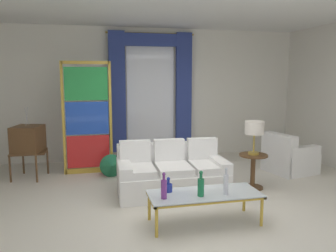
{
  "coord_description": "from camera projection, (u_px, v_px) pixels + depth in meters",
  "views": [
    {
      "loc": [
        -1.34,
        -4.8,
        1.91
      ],
      "look_at": [
        -0.02,
        0.9,
        1.05
      ],
      "focal_mm": 36.24,
      "sensor_mm": 36.0,
      "label": 1
    }
  ],
  "objects": [
    {
      "name": "coffee_table",
      "position": [
        205.0,
        195.0,
        4.4
      ],
      "size": [
        1.45,
        0.59,
        0.41
      ],
      "color": "silver",
      "rests_on": "ground"
    },
    {
      "name": "bottle_crystal_tall",
      "position": [
        168.0,
        187.0,
        4.43
      ],
      "size": [
        0.1,
        0.1,
        0.2
      ],
      "color": "navy",
      "rests_on": "coffee_table"
    },
    {
      "name": "ceiling_slab",
      "position": [
        170.0,
        8.0,
        5.53
      ],
      "size": [
        8.0,
        7.6,
        0.04
      ],
      "primitive_type": "cube",
      "color": "white"
    },
    {
      "name": "stained_glass_divider",
      "position": [
        87.0,
        120.0,
        6.62
      ],
      "size": [
        0.95,
        0.05,
        2.2
      ],
      "color": "gold",
      "rests_on": "ground"
    },
    {
      "name": "bottle_amber_squat",
      "position": [
        164.0,
        188.0,
        4.17
      ],
      "size": [
        0.07,
        0.07,
        0.34
      ],
      "color": "#753384",
      "rests_on": "coffee_table"
    },
    {
      "name": "wall_rear",
      "position": [
        148.0,
        94.0,
        7.93
      ],
      "size": [
        8.0,
        0.12,
        3.0
      ],
      "primitive_type": "cube",
      "color": "white",
      "rests_on": "ground"
    },
    {
      "name": "peacock_figurine",
      "position": [
        112.0,
        166.0,
        6.42
      ],
      "size": [
        0.44,
        0.6,
        0.5
      ],
      "color": "beige",
      "rests_on": "ground"
    },
    {
      "name": "ground_plane",
      "position": [
        182.0,
        202.0,
        5.2
      ],
      "size": [
        16.0,
        16.0,
        0.0
      ],
      "primitive_type": "plane",
      "color": "silver"
    },
    {
      "name": "curtained_window",
      "position": [
        151.0,
        84.0,
        7.74
      ],
      "size": [
        2.0,
        0.17,
        2.7
      ],
      "color": "white",
      "rests_on": "ground"
    },
    {
      "name": "table_lamp_brass",
      "position": [
        254.0,
        129.0,
        5.69
      ],
      "size": [
        0.32,
        0.32,
        0.57
      ],
      "color": "#B29338",
      "rests_on": "round_side_table"
    },
    {
      "name": "bottle_ruby_flask",
      "position": [
        201.0,
        186.0,
        4.26
      ],
      "size": [
        0.08,
        0.08,
        0.33
      ],
      "color": "#196B3D",
      "rests_on": "coffee_table"
    },
    {
      "name": "bottle_blue_decanter",
      "position": [
        226.0,
        183.0,
        4.32
      ],
      "size": [
        0.06,
        0.06,
        0.35
      ],
      "color": "silver",
      "rests_on": "coffee_table"
    },
    {
      "name": "couch_white_long",
      "position": [
        171.0,
        174.0,
        5.61
      ],
      "size": [
        1.78,
        0.97,
        0.86
      ],
      "color": "white",
      "rests_on": "ground"
    },
    {
      "name": "round_side_table",
      "position": [
        253.0,
        168.0,
        5.79
      ],
      "size": [
        0.48,
        0.48,
        0.59
      ],
      "color": "brown",
      "rests_on": "ground"
    },
    {
      "name": "armchair_white",
      "position": [
        288.0,
        158.0,
        6.77
      ],
      "size": [
        0.97,
        0.95,
        0.8
      ],
      "color": "white",
      "rests_on": "ground"
    },
    {
      "name": "vintage_tv",
      "position": [
        28.0,
        140.0,
        6.33
      ],
      "size": [
        0.63,
        0.69,
        1.35
      ],
      "color": "brown",
      "rests_on": "ground"
    }
  ]
}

